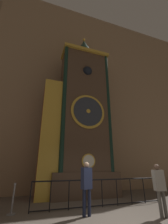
% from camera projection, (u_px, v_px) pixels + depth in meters
% --- Properties ---
extents(ground_plane, '(28.00, 28.00, 0.00)m').
position_uv_depth(ground_plane, '(120.00, 222.00, 4.36)').
color(ground_plane, brown).
extents(cathedral_back_wall, '(24.00, 0.32, 15.43)m').
position_uv_depth(cathedral_back_wall, '(74.00, 83.00, 11.79)').
color(cathedral_back_wall, '#997A5B').
rests_on(cathedral_back_wall, ground_plane).
extents(clock_tower, '(4.43, 1.77, 10.88)m').
position_uv_depth(clock_tower, '(79.00, 116.00, 9.35)').
color(clock_tower, brown).
rests_on(clock_tower, ground_plane).
extents(railing_fence, '(5.63, 0.05, 1.03)m').
position_uv_depth(railing_fence, '(102.00, 191.00, 6.17)').
color(railing_fence, black).
rests_on(railing_fence, ground_plane).
extents(visitor_near, '(0.38, 0.29, 1.68)m').
position_uv_depth(visitor_near, '(87.00, 183.00, 5.18)').
color(visitor_near, '#1B213A').
rests_on(visitor_near, ground_plane).
extents(visitor_far, '(0.39, 0.30, 1.60)m').
position_uv_depth(visitor_far, '(159.00, 184.00, 5.04)').
color(visitor_far, '#58554F').
rests_on(visitor_far, ground_plane).
extents(stanchion_post, '(0.28, 0.28, 0.98)m').
position_uv_depth(stanchion_post, '(12.00, 204.00, 5.14)').
color(stanchion_post, gray).
rests_on(stanchion_post, ground_plane).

